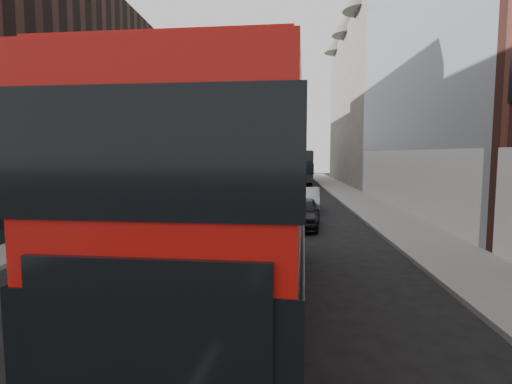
% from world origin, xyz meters
% --- Properties ---
extents(sidewalk_right, '(3.00, 80.00, 0.15)m').
position_xyz_m(sidewalk_right, '(7.50, 25.00, 0.07)').
color(sidewalk_right, slate).
rests_on(sidewalk_right, ground).
extents(sidewalk_left, '(2.00, 80.00, 0.15)m').
position_xyz_m(sidewalk_left, '(-8.00, 25.00, 0.07)').
color(sidewalk_left, slate).
rests_on(sidewalk_left, ground).
extents(building_modern_block, '(5.03, 22.00, 20.00)m').
position_xyz_m(building_modern_block, '(11.47, 21.00, 9.90)').
color(building_modern_block, '#A7ACB2').
rests_on(building_modern_block, ground).
extents(building_victorian, '(6.50, 24.00, 21.00)m').
position_xyz_m(building_victorian, '(11.38, 44.00, 9.66)').
color(building_victorian, '#645F58').
rests_on(building_victorian, ground).
extents(building_left_mid, '(5.00, 24.00, 14.00)m').
position_xyz_m(building_left_mid, '(-11.50, 30.00, 7.00)').
color(building_left_mid, black).
rests_on(building_left_mid, ground).
extents(building_left_far, '(5.00, 20.00, 13.00)m').
position_xyz_m(building_left_far, '(-11.50, 52.00, 6.50)').
color(building_left_far, '#645F58').
rests_on(building_left_far, ground).
extents(street_lamp, '(1.06, 0.22, 7.00)m').
position_xyz_m(street_lamp, '(-8.22, 18.00, 4.18)').
color(street_lamp, black).
rests_on(street_lamp, sidewalk_left).
extents(red_bus, '(3.39, 11.73, 4.68)m').
position_xyz_m(red_bus, '(0.80, 4.49, 2.60)').
color(red_bus, '#AE0F0A').
rests_on(red_bus, ground).
extents(grey_bus, '(3.05, 12.22, 3.92)m').
position_xyz_m(grey_bus, '(3.88, 44.83, 2.10)').
color(grey_bus, black).
rests_on(grey_bus, ground).
extents(car_a, '(2.19, 4.45, 1.46)m').
position_xyz_m(car_a, '(2.67, 14.86, 0.73)').
color(car_a, black).
rests_on(car_a, ground).
extents(car_b, '(1.88, 4.56, 1.47)m').
position_xyz_m(car_b, '(3.27, 20.31, 0.73)').
color(car_b, '#9A9EA3').
rests_on(car_b, ground).
extents(car_c, '(1.94, 4.42, 1.26)m').
position_xyz_m(car_c, '(1.14, 27.30, 0.63)').
color(car_c, black).
rests_on(car_c, ground).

